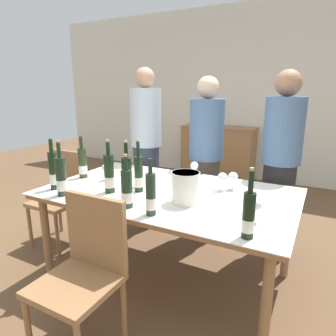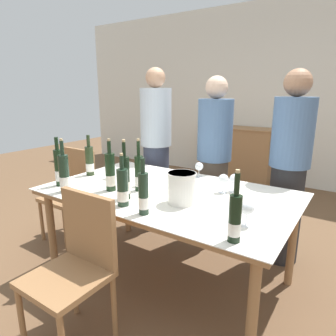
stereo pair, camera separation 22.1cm
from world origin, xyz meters
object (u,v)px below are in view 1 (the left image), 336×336
wine_glass_5 (139,174)px  person_guest_left (206,161)px  ice_bucket (185,187)px  chair_near_front (85,265)px  wine_glass_4 (233,178)px  person_host (146,150)px  wine_glass_0 (194,166)px  person_guest_right (280,167)px  dining_table (168,199)px  chair_left_end (63,191)px  wine_bottle_3 (249,215)px  sideboard_cabinet (218,153)px  wine_bottle_4 (53,171)px  wine_bottle_1 (109,175)px  wine_glass_1 (223,178)px  wine_bottle_8 (61,177)px  wine_bottle_0 (151,195)px  wine_bottle_6 (139,175)px  wine_bottle_5 (127,190)px  wine_bottle_2 (127,180)px  wine_glass_2 (106,169)px  wine_glass_3 (255,206)px

wine_glass_5 → person_guest_left: (0.23, 0.83, -0.04)m
ice_bucket → chair_near_front: (-0.33, -0.63, -0.34)m
wine_glass_4 → person_host: bearing=154.3°
wine_glass_0 → person_guest_right: person_guest_right is taller
dining_table → person_guest_left: bearing=90.8°
chair_left_end → wine_bottle_3: bearing=-15.7°
wine_glass_0 → wine_glass_4: (0.40, -0.19, 0.00)m
sideboard_cabinet → wine_bottle_4: bearing=-93.7°
wine_bottle_1 → wine_glass_4: bearing=31.7°
wine_bottle_4 → wine_glass_4: 1.37m
wine_glass_1 → chair_near_front: bearing=-115.8°
person_host → wine_bottle_8: bearing=-87.3°
wine_bottle_4 → wine_bottle_0: bearing=-4.6°
wine_bottle_0 → chair_left_end: wine_bottle_0 is taller
wine_bottle_6 → person_host: 1.03m
wine_bottle_0 → wine_glass_0: size_ratio=2.63×
ice_bucket → wine_bottle_3: size_ratio=0.57×
wine_bottle_5 → wine_bottle_0: bearing=-9.6°
wine_glass_4 → wine_glass_0: bearing=154.5°
wine_glass_1 → chair_left_end: (-1.58, -0.11, -0.33)m
sideboard_cabinet → wine_bottle_2: size_ratio=2.91×
wine_bottle_2 → wine_bottle_8: (-0.47, -0.14, -0.01)m
wine_glass_2 → wine_glass_3: size_ratio=0.98×
ice_bucket → wine_glass_2: (-0.80, 0.16, -0.01)m
wine_bottle_2 → wine_bottle_3: 0.88m
wine_bottle_6 → wine_glass_1: bearing=29.0°
wine_bottle_6 → wine_glass_2: 0.41m
chair_left_end → wine_glass_2: bearing=-7.6°
dining_table → chair_near_front: chair_near_front is taller
wine_bottle_2 → wine_glass_4: 0.81m
wine_bottle_3 → wine_glass_3: wine_bottle_3 is taller
wine_bottle_3 → person_host: (-1.40, 1.25, -0.01)m
wine_bottle_6 → wine_bottle_8: (-0.44, -0.33, 0.01)m
wine_bottle_3 → wine_glass_1: 0.74m
wine_bottle_2 → chair_left_end: size_ratio=0.46×
wine_bottle_2 → wine_glass_4: bearing=44.2°
wine_glass_2 → wine_bottle_3: bearing=-19.4°
wine_glass_2 → person_guest_left: person_guest_left is taller
wine_glass_1 → wine_bottle_0: bearing=-110.9°
wine_bottle_5 → person_guest_right: person_guest_right is taller
wine_bottle_3 → wine_glass_5: 1.04m
wine_bottle_4 → wine_glass_3: bearing=4.4°
wine_bottle_6 → wine_glass_0: 0.60m
ice_bucket → wine_bottle_3: bearing=-31.3°
wine_glass_1 → wine_glass_3: size_ratio=0.97×
wine_bottle_1 → person_guest_left: bearing=71.0°
wine_glass_1 → person_host: size_ratio=0.08×
sideboard_cabinet → person_host: size_ratio=0.71×
wine_bottle_5 → wine_bottle_4: bearing=176.8°
person_host → wine_bottle_5: bearing=-63.3°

